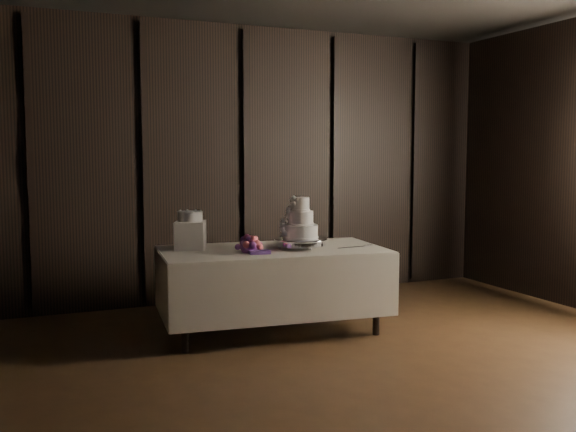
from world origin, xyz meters
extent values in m
cube|color=black|center=(0.00, 0.00, -0.02)|extent=(6.04, 7.04, 0.04)
cube|color=black|center=(0.00, 3.52, 1.50)|extent=(6.04, 0.04, 3.04)
cube|color=silver|center=(-0.23, 2.09, 0.76)|extent=(2.07, 1.22, 0.01)
cube|color=white|center=(-0.23, 2.09, 0.35)|extent=(1.90, 1.09, 0.71)
cylinder|color=silver|center=(0.01, 2.02, 0.81)|extent=(0.62, 0.62, 0.09)
cylinder|color=white|center=(0.01, 2.02, 0.91)|extent=(0.31, 0.31, 0.12)
cylinder|color=white|center=(0.01, 2.02, 1.04)|extent=(0.23, 0.23, 0.12)
cylinder|color=white|center=(0.01, 2.02, 1.16)|extent=(0.15, 0.15, 0.12)
cube|color=white|center=(-0.92, 2.36, 0.89)|extent=(0.34, 0.34, 0.25)
cylinder|color=white|center=(-0.92, 2.36, 1.05)|extent=(0.29, 0.29, 0.09)
cube|color=silver|center=(0.44, 1.85, 0.77)|extent=(0.37, 0.06, 0.01)
camera|label=1|loc=(-2.32, -3.21, 1.61)|focal=40.00mm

